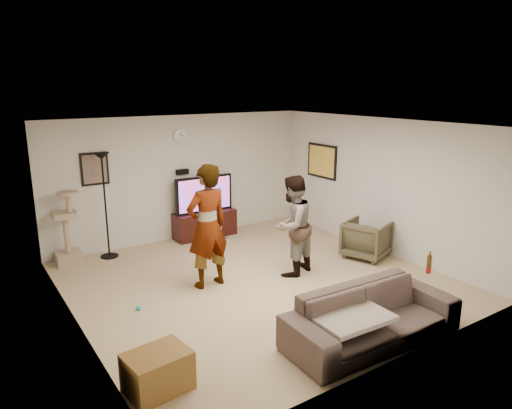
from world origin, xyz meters
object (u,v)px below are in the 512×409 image
floor_lamp (105,206)px  side_table (158,371)px  cat_tree (66,228)px  person_left (207,226)px  tv (204,194)px  person_right (292,226)px  sofa (372,316)px  beer_bottle (429,264)px  tv_stand (205,224)px  armchair (366,239)px

floor_lamp → side_table: 4.31m
cat_tree → person_left: (1.62, -2.21, 0.31)m
tv → person_right: bearing=-83.7°
tv → sofa: size_ratio=0.55×
cat_tree → sofa: size_ratio=0.58×
floor_lamp → person_right: size_ratio=1.15×
tv → beer_bottle: 4.88m
tv → person_left: bearing=-116.2°
beer_bottle → side_table: size_ratio=0.39×
tv_stand → armchair: 3.30m
person_left → tv: bearing=-121.5°
sofa → armchair: 2.98m
person_right → cat_tree: bearing=-59.2°
cat_tree → tv_stand: bearing=0.3°
sofa → armchair: bearing=47.3°
floor_lamp → armchair: floor_lamp is taller
person_left → armchair: 3.10m
person_right → sofa: person_right is taller
person_left → side_table: bearing=45.3°
floor_lamp → person_left: bearing=-66.5°
cat_tree → floor_lamp: bearing=-6.0°
floor_lamp → person_left: person_left is taller
cat_tree → armchair: size_ratio=1.75×
person_right → person_left: bearing=-32.9°
person_left → armchair: (2.99, -0.48, -0.63)m
side_table → sofa: bearing=-11.9°
tv → side_table: 5.14m
beer_bottle → tv: bearing=99.7°
tv_stand → sofa: 4.81m
cat_tree → person_right: person_right is taller
floor_lamp → sofa: size_ratio=0.85×
beer_bottle → sofa: bearing=180.0°
person_right → side_table: 3.55m
tv → armchair: tv is taller
floor_lamp → sofa: (1.81, -4.72, -0.63)m
tv_stand → person_left: size_ratio=0.67×
tv_stand → cat_tree: bearing=-179.7°
beer_bottle → person_left: bearing=126.5°
floor_lamp → side_table: bearing=-100.2°
armchair → tv_stand: bearing=15.2°
tv → side_table: size_ratio=1.96×
tv → cat_tree: bearing=-179.7°
cat_tree → sofa: 5.41m
tv_stand → sofa: (-0.21, -4.80, 0.06)m
person_left → tv_stand: bearing=-121.5°
cat_tree → sofa: bearing=-62.4°
armchair → cat_tree: bearing=39.9°
person_right → sofa: bearing=58.7°
cat_tree → armchair: bearing=-30.2°
person_left → person_right: size_ratio=1.16×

